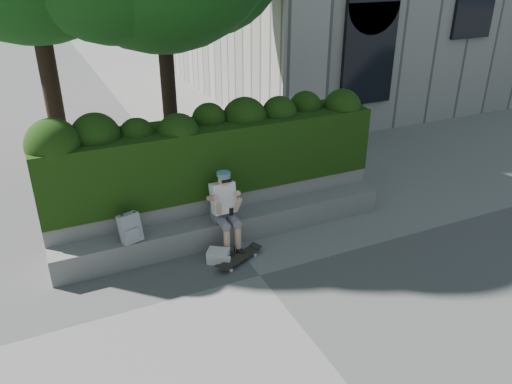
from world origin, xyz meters
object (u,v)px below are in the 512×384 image
person (225,207)px  backpack_ground (218,256)px  backpack_plaid (130,228)px  skateboard (239,258)px

person → backpack_ground: bearing=-125.7°
person → backpack_ground: person is taller
backpack_plaid → backpack_ground: backpack_plaid is taller
person → skateboard: size_ratio=1.62×
skateboard → backpack_ground: size_ratio=2.49×
person → skateboard: bearing=-89.8°
skateboard → backpack_ground: bearing=129.5°
skateboard → backpack_plaid: 1.82m
skateboard → person: bearing=65.3°
backpack_plaid → backpack_ground: 1.49m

